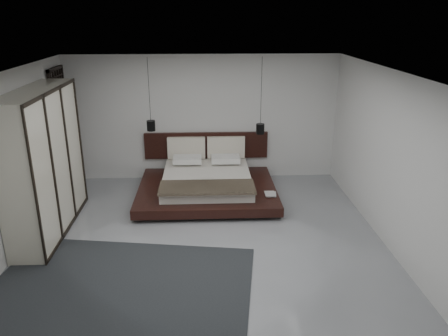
{
  "coord_description": "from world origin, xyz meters",
  "views": [
    {
      "loc": [
        0.03,
        -6.58,
        3.63
      ],
      "look_at": [
        0.39,
        1.2,
        0.85
      ],
      "focal_mm": 35.0,
      "sensor_mm": 36.0,
      "label": 1
    }
  ],
  "objects_px": {
    "rug": "(118,291)",
    "wardrobe": "(44,163)",
    "bed": "(207,182)",
    "lattice_screen": "(63,130)",
    "pendant_right": "(260,129)",
    "pendant_left": "(151,125)"
  },
  "relations": [
    {
      "from": "lattice_screen",
      "to": "pendant_right",
      "type": "bearing_deg",
      "value": -1.4
    },
    {
      "from": "wardrobe",
      "to": "rug",
      "type": "xyz_separation_m",
      "value": [
        1.5,
        -1.94,
        -1.23
      ]
    },
    {
      "from": "pendant_left",
      "to": "bed",
      "type": "bearing_deg",
      "value": -21.06
    },
    {
      "from": "rug",
      "to": "wardrobe",
      "type": "bearing_deg",
      "value": 127.69
    },
    {
      "from": "lattice_screen",
      "to": "bed",
      "type": "xyz_separation_m",
      "value": [
        3.01,
        -0.54,
        -1.01
      ]
    },
    {
      "from": "bed",
      "to": "pendant_left",
      "type": "relative_size",
      "value": 1.86
    },
    {
      "from": "bed",
      "to": "wardrobe",
      "type": "height_order",
      "value": "wardrobe"
    },
    {
      "from": "pendant_left",
      "to": "lattice_screen",
      "type": "bearing_deg",
      "value": 176.89
    },
    {
      "from": "lattice_screen",
      "to": "wardrobe",
      "type": "xyz_separation_m",
      "value": [
        0.25,
        -1.92,
        -0.06
      ]
    },
    {
      "from": "rug",
      "to": "bed",
      "type": "bearing_deg",
      "value": 69.17
    },
    {
      "from": "lattice_screen",
      "to": "rug",
      "type": "distance_m",
      "value": 4.43
    },
    {
      "from": "pendant_left",
      "to": "rug",
      "type": "xyz_separation_m",
      "value": [
        -0.12,
        -3.76,
        -1.4
      ]
    },
    {
      "from": "lattice_screen",
      "to": "bed",
      "type": "bearing_deg",
      "value": -10.22
    },
    {
      "from": "bed",
      "to": "rug",
      "type": "xyz_separation_m",
      "value": [
        -1.26,
        -3.32,
        -0.28
      ]
    },
    {
      "from": "bed",
      "to": "wardrobe",
      "type": "distance_m",
      "value": 3.23
    },
    {
      "from": "bed",
      "to": "pendant_left",
      "type": "xyz_separation_m",
      "value": [
        -1.15,
        0.44,
        1.12
      ]
    },
    {
      "from": "rug",
      "to": "pendant_right",
      "type": "bearing_deg",
      "value": 57.35
    },
    {
      "from": "pendant_right",
      "to": "bed",
      "type": "bearing_deg",
      "value": -158.94
    },
    {
      "from": "lattice_screen",
      "to": "pendant_left",
      "type": "bearing_deg",
      "value": -3.11
    },
    {
      "from": "bed",
      "to": "pendant_right",
      "type": "xyz_separation_m",
      "value": [
        1.15,
        0.44,
        1.03
      ]
    },
    {
      "from": "pendant_left",
      "to": "wardrobe",
      "type": "bearing_deg",
      "value": -131.54
    },
    {
      "from": "wardrobe",
      "to": "bed",
      "type": "bearing_deg",
      "value": 26.54
    }
  ]
}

